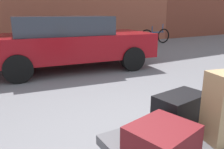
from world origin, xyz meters
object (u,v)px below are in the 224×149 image
Objects in this scene: parked_car at (70,41)px; bollard_kerb_mid at (144,43)px; bicycle_leaning at (155,36)px; duffel_bag_black_rear_left at (180,109)px; luggage_cart at (174,143)px; bollard_kerb_near at (113,45)px; suitcase_maroon_front_left at (162,140)px.

bollard_kerb_mid is at bearing 23.90° from parked_car.
bollard_kerb_mid is at bearing -144.17° from bicycle_leaning.
duffel_bag_black_rear_left is at bearing -125.12° from bollard_kerb_mid.
duffel_bag_black_rear_left is (0.28, 0.21, 0.23)m from luggage_cart.
suitcase_maroon_front_left is at bearing -117.33° from bollard_kerb_near.
suitcase_maroon_front_left is 0.66m from duffel_bag_black_rear_left.
luggage_cart is 6.90m from bollard_kerb_near.
bicycle_leaning reaches higher than luggage_cart.
parked_car is at bearing 78.94° from duffel_bag_black_rear_left.
luggage_cart is 0.73× the size of bicycle_leaning.
duffel_bag_black_rear_left is at bearing -129.07° from bicycle_leaning.
parked_car is (0.32, 4.28, 0.26)m from duffel_bag_black_rear_left.
bicycle_leaning is at bearing 27.62° from parked_car.
bollard_kerb_near is (-3.09, -1.14, -0.09)m from bicycle_leaning.
suitcase_maroon_front_left is (-0.29, -0.13, 0.20)m from luggage_cart.
bollard_kerb_near is at bearing 35.88° from parked_car.
bollard_kerb_mid is at bearing 40.30° from suitcase_maroon_front_left.
bollard_kerb_mid is (4.23, 6.01, -0.22)m from duffel_bag_black_rear_left.
duffel_bag_black_rear_left reaches higher than luggage_cart.
bicycle_leaning is (5.81, 7.15, -0.13)m from duffel_bag_black_rear_left.
suitcase_maroon_front_left is 4.71m from parked_car.
bollard_kerb_near is at bearing 64.30° from luggage_cart.
parked_car is (0.60, 4.49, 0.49)m from luggage_cart.
bollard_kerb_mid is (4.80, 6.35, -0.19)m from suitcase_maroon_front_left.
parked_car reaches higher than bicycle_leaning.
parked_car is 3.00m from bollard_kerb_near.
bollard_kerb_near is (2.99, 6.22, 0.01)m from luggage_cart.
bicycle_leaning is 1.95m from bollard_kerb_mid.
suitcase_maroon_front_left is 0.96× the size of bollard_kerb_near.
luggage_cart is 0.28× the size of parked_car.
luggage_cart is 2.23× the size of duffel_bag_black_rear_left.
luggage_cart is at bearing 12.24° from suitcase_maroon_front_left.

